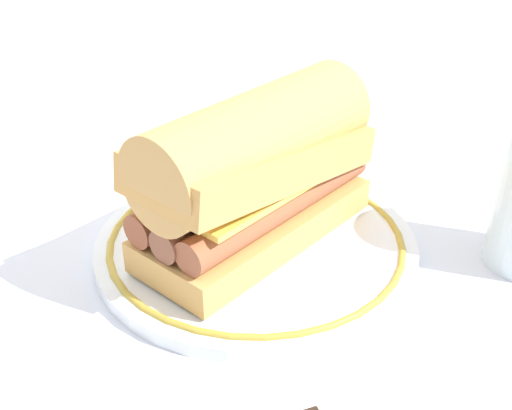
# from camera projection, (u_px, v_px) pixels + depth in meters

# --- Properties ---
(ground_plane) EXTENTS (1.50, 1.50, 0.00)m
(ground_plane) POSITION_uv_depth(u_px,v_px,m) (246.00, 271.00, 0.52)
(ground_plane) COLOR silver
(plate) EXTENTS (0.27, 0.27, 0.01)m
(plate) POSITION_uv_depth(u_px,v_px,m) (256.00, 243.00, 0.54)
(plate) COLOR white
(plate) RESTS_ON ground_plane
(sausage_sandwich) EXTENTS (0.22, 0.16, 0.12)m
(sausage_sandwich) POSITION_uv_depth(u_px,v_px,m) (256.00, 169.00, 0.50)
(sausage_sandwich) COLOR tan
(sausage_sandwich) RESTS_ON plate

